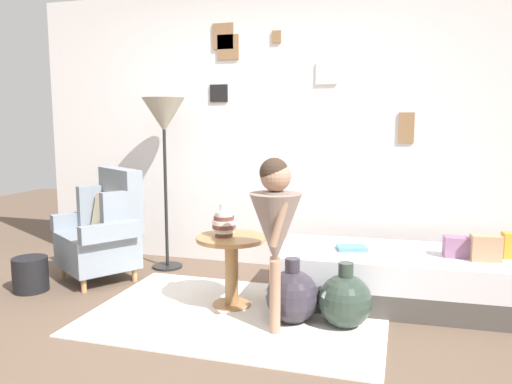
% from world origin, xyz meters
% --- Properties ---
extents(ground_plane, '(12.00, 12.00, 0.00)m').
position_xyz_m(ground_plane, '(0.00, 0.00, 0.00)').
color(ground_plane, brown).
extents(gallery_wall, '(4.80, 0.12, 2.60)m').
position_xyz_m(gallery_wall, '(0.00, 1.95, 1.30)').
color(gallery_wall, silver).
rests_on(gallery_wall, ground).
extents(rug, '(2.09, 1.41, 0.01)m').
position_xyz_m(rug, '(0.11, 0.61, 0.01)').
color(rug, silver).
rests_on(rug, ground).
extents(armchair, '(0.90, 0.85, 0.97)m').
position_xyz_m(armchair, '(-1.28, 1.09, 0.44)').
color(armchair, tan).
rests_on(armchair, ground).
extents(daybed, '(1.93, 0.87, 0.40)m').
position_xyz_m(daybed, '(1.24, 1.20, 0.20)').
color(daybed, '#4C4742').
rests_on(daybed, ground).
extents(pillow_mid, '(0.21, 0.14, 0.18)m').
position_xyz_m(pillow_mid, '(1.80, 1.12, 0.49)').
color(pillow_mid, tan).
rests_on(pillow_mid, daybed).
extents(pillow_back, '(0.21, 0.14, 0.15)m').
position_xyz_m(pillow_back, '(1.62, 1.17, 0.47)').
color(pillow_back, gray).
rests_on(pillow_back, daybed).
extents(side_table, '(0.52, 0.52, 0.54)m').
position_xyz_m(side_table, '(0.01, 0.76, 0.38)').
color(side_table, '#9E7042').
rests_on(side_table, ground).
extents(vase_striped, '(0.17, 0.17, 0.24)m').
position_xyz_m(vase_striped, '(-0.04, 0.75, 0.64)').
color(vase_striped, brown).
rests_on(vase_striped, side_table).
extents(floor_lamp, '(0.39, 0.39, 1.60)m').
position_xyz_m(floor_lamp, '(-0.91, 1.54, 1.38)').
color(floor_lamp, black).
rests_on(floor_lamp, ground).
extents(person_child, '(0.34, 0.34, 1.15)m').
position_xyz_m(person_child, '(0.44, 0.42, 0.74)').
color(person_child, '#A37A60').
rests_on(person_child, ground).
extents(book_on_daybed, '(0.26, 0.22, 0.03)m').
position_xyz_m(book_on_daybed, '(0.86, 1.15, 0.42)').
color(book_on_daybed, teal).
rests_on(book_on_daybed, daybed).
extents(demijohn_near, '(0.37, 0.37, 0.45)m').
position_xyz_m(demijohn_near, '(0.51, 0.60, 0.19)').
color(demijohn_near, '#332D38').
rests_on(demijohn_near, ground).
extents(demijohn_far, '(0.36, 0.36, 0.45)m').
position_xyz_m(demijohn_far, '(0.87, 0.62, 0.19)').
color(demijohn_far, '#2D3D33').
rests_on(demijohn_far, ground).
extents(magazine_basket, '(0.28, 0.28, 0.28)m').
position_xyz_m(magazine_basket, '(-1.68, 0.62, 0.14)').
color(magazine_basket, black).
rests_on(magazine_basket, ground).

